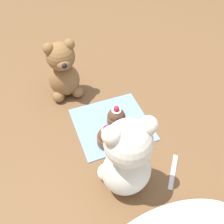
# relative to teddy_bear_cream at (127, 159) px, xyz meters

# --- Properties ---
(ground_plane) EXTENTS (4.00, 4.00, 0.00)m
(ground_plane) POSITION_rel_teddy_bear_cream_xyz_m (-0.04, -0.19, -0.11)
(ground_plane) COLOR brown
(knitted_placemat) EXTENTS (0.22, 0.21, 0.01)m
(knitted_placemat) POSITION_rel_teddy_bear_cream_xyz_m (-0.04, -0.19, -0.11)
(knitted_placemat) COLOR #7A9ED1
(knitted_placemat) RESTS_ON ground_plane
(teddy_bear_cream) EXTENTS (0.12, 0.12, 0.24)m
(teddy_bear_cream) POSITION_rel_teddy_bear_cream_xyz_m (0.00, 0.00, 0.00)
(teddy_bear_cream) COLOR silver
(teddy_bear_cream) RESTS_ON ground_plane
(teddy_bear_tan) EXTENTS (0.10, 0.10, 0.20)m
(teddy_bear_tan) POSITION_rel_teddy_bear_cream_xyz_m (0.05, -0.38, -0.02)
(teddy_bear_tan) COLOR olive
(teddy_bear_tan) RESTS_ON ground_plane
(cupcake_near_cream_bear) EXTENTS (0.06, 0.06, 0.07)m
(cupcake_near_cream_bear) POSITION_rel_teddy_bear_cream_xyz_m (-0.00, -0.13, -0.08)
(cupcake_near_cream_bear) COLOR brown
(cupcake_near_cream_bear) RESTS_ON knitted_placemat
(cupcake_near_tan_bear) EXTENTS (0.06, 0.06, 0.07)m
(cupcake_near_tan_bear) POSITION_rel_teddy_bear_cream_xyz_m (-0.05, -0.20, -0.08)
(cupcake_near_tan_bear) COLOR brown
(cupcake_near_tan_bear) RESTS_ON knitted_placemat
(teaspoon) EXTENTS (0.08, 0.09, 0.01)m
(teaspoon) POSITION_rel_teddy_bear_cream_xyz_m (-0.13, 0.02, -0.11)
(teaspoon) COLOR silver
(teaspoon) RESTS_ON ground_plane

